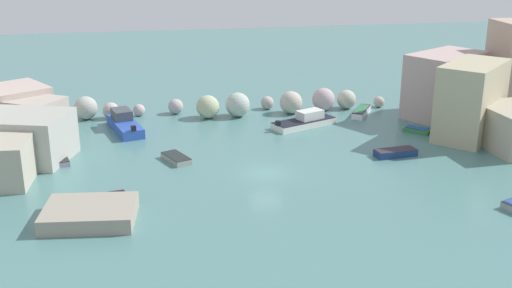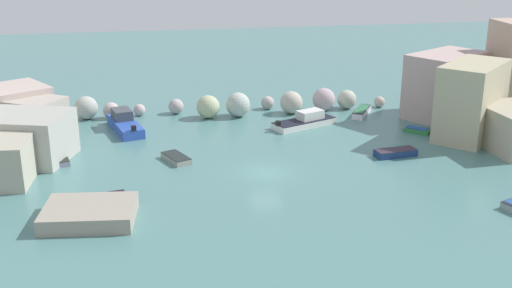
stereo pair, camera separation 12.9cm
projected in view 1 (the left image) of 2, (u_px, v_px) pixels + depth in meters
The scene contains 12 objects.
cove_water at pixel (266, 173), 51.23m from camera, with size 160.00×160.00×0.00m, color slate.
cliff_headland_right at pixel (508, 95), 62.04m from camera, with size 19.37×24.28×10.01m.
rock_breakwater at pixel (229, 105), 67.11m from camera, with size 36.94×4.42×2.58m.
stone_dock at pixel (90, 213), 42.62m from camera, with size 6.09×4.74×1.10m, color gray.
moored_boat_1 at pixel (305, 121), 63.44m from camera, with size 7.07×4.73×1.54m.
moored_boat_2 at pixel (124, 124), 62.02m from camera, with size 3.81×7.13×1.91m.
moored_boat_3 at pixel (395, 153), 55.03m from camera, with size 3.83×1.85×0.62m.
moored_boat_4 at pixel (361, 112), 67.31m from camera, with size 3.26×4.20×0.69m.
moored_boat_5 at pixel (417, 130), 61.50m from camera, with size 2.57×2.54×0.49m.
moored_boat_6 at pixel (176, 158), 53.80m from camera, with size 2.57×3.45×0.52m.
moored_boat_7 at pixel (97, 201), 45.18m from camera, with size 4.34×2.01×0.66m.
moored_boat_8 at pixel (53, 164), 52.55m from camera, with size 2.89×1.79×0.49m.
Camera 1 is at (-9.56, -46.78, 18.73)m, focal length 44.07 mm.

